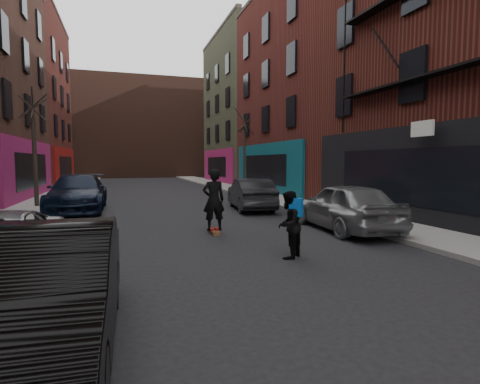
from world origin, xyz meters
TOP-DOWN VIEW (x-y plane):
  - sidewalk_left at (-6.25, 30.00)m, footprint 2.50×84.00m
  - sidewalk_right at (6.25, 30.00)m, footprint 2.50×84.00m
  - buildings_right at (13.50, 16.00)m, footprint 12.00×56.00m
  - building_far at (0.00, 56.00)m, footprint 40.00×10.00m
  - tree_left_far at (-6.20, 18.00)m, footprint 2.00×2.00m
  - tree_right_far at (6.20, 24.00)m, footprint 2.00×2.00m
  - parked_left_mid at (-3.20, 2.67)m, footprint 1.67×4.59m
  - parked_left_end at (-4.21, 16.48)m, footprint 2.38×5.74m
  - parked_right_far at (4.60, 8.63)m, footprint 2.11×4.74m
  - parked_right_end at (3.40, 14.53)m, footprint 2.07×4.58m
  - skateboard at (0.41, 9.39)m, footprint 0.23×0.80m
  - skateboarder at (0.41, 9.39)m, footprint 0.70×0.46m
  - pedestrian at (1.36, 5.96)m, footprint 0.96×0.95m

SIDE VIEW (x-z plane):
  - skateboard at x=0.41m, z-range 0.00..0.10m
  - sidewalk_left at x=-6.25m, z-range 0.00..0.13m
  - sidewalk_right at x=6.25m, z-range 0.00..0.13m
  - parked_right_end at x=3.40m, z-range 0.00..1.46m
  - parked_left_mid at x=-3.20m, z-range 0.00..1.50m
  - parked_right_far at x=4.60m, z-range 0.00..1.58m
  - pedestrian at x=1.36m, z-range 0.01..1.58m
  - parked_left_end at x=-4.21m, z-range 0.00..1.66m
  - skateboarder at x=0.41m, z-range 0.10..2.01m
  - tree_left_far at x=-6.20m, z-range 0.13..6.63m
  - tree_right_far at x=6.20m, z-range 0.13..6.93m
  - building_far at x=0.00m, z-range 0.00..14.00m
  - buildings_right at x=13.50m, z-range 0.00..16.00m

